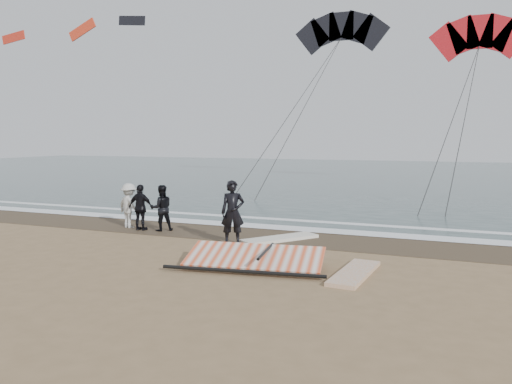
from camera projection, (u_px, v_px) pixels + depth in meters
ground at (236, 272)px, 11.93m from camera, size 120.00×120.00×0.00m
sea at (392, 175)px, 42.46m from camera, size 120.00×54.00×0.02m
wet_sand at (292, 237)px, 16.09m from camera, size 120.00×2.80×0.01m
foam_near at (304, 229)px, 17.38m from camera, size 120.00×0.90×0.01m
foam_far at (316, 222)px, 18.96m from camera, size 120.00×0.45×0.01m
man_main at (233, 212)px, 14.98m from camera, size 0.84×0.72×1.94m
board_white at (355, 273)px, 11.68m from camera, size 0.88×2.45×0.10m
board_cream at (280, 239)px, 15.61m from camera, size 2.08×2.45×0.11m
trio_cluster at (142, 207)px, 17.39m from camera, size 2.47×1.03×1.60m
sail_rig at (254, 259)px, 12.45m from camera, size 3.90×2.14×0.49m
kite_red at (479, 40)px, 30.07m from camera, size 6.31×6.48×15.62m
kite_dark at (341, 35)px, 36.09m from camera, size 7.74×7.30×17.87m
distant_kites at (50, 37)px, 49.23m from camera, size 17.01×6.12×5.12m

